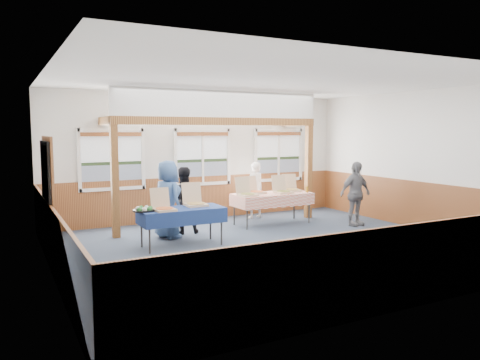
% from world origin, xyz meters
% --- Properties ---
extents(floor, '(8.00, 8.00, 0.00)m').
position_xyz_m(floor, '(0.00, 0.00, 0.00)').
color(floor, '#2A3345').
rests_on(floor, ground).
extents(ceiling, '(8.00, 8.00, 0.00)m').
position_xyz_m(ceiling, '(0.00, 0.00, 3.20)').
color(ceiling, white).
rests_on(ceiling, wall_back).
extents(wall_back, '(8.00, 0.00, 8.00)m').
position_xyz_m(wall_back, '(0.00, 3.50, 1.60)').
color(wall_back, silver).
rests_on(wall_back, floor).
extents(wall_front, '(8.00, 0.00, 8.00)m').
position_xyz_m(wall_front, '(0.00, -3.50, 1.60)').
color(wall_front, silver).
rests_on(wall_front, floor).
extents(wall_left, '(0.00, 8.00, 8.00)m').
position_xyz_m(wall_left, '(-4.00, 0.00, 1.60)').
color(wall_left, silver).
rests_on(wall_left, floor).
extents(wall_right, '(0.00, 8.00, 8.00)m').
position_xyz_m(wall_right, '(4.00, 0.00, 1.60)').
color(wall_right, silver).
rests_on(wall_right, floor).
extents(wainscot_back, '(7.98, 0.05, 1.10)m').
position_xyz_m(wainscot_back, '(0.00, 3.48, 0.55)').
color(wainscot_back, brown).
rests_on(wainscot_back, floor).
extents(wainscot_front, '(7.98, 0.05, 1.10)m').
position_xyz_m(wainscot_front, '(0.00, -3.48, 0.55)').
color(wainscot_front, brown).
rests_on(wainscot_front, floor).
extents(wainscot_left, '(0.05, 6.98, 1.10)m').
position_xyz_m(wainscot_left, '(-3.98, 0.00, 0.55)').
color(wainscot_left, brown).
rests_on(wainscot_left, floor).
extents(wainscot_right, '(0.05, 6.98, 1.10)m').
position_xyz_m(wainscot_right, '(3.98, 0.00, 0.55)').
color(wainscot_right, brown).
rests_on(wainscot_right, floor).
extents(cased_opening, '(0.06, 1.30, 2.10)m').
position_xyz_m(cased_opening, '(-3.96, 0.90, 1.05)').
color(cased_opening, '#323232').
rests_on(cased_opening, wall_left).
extents(window_left, '(1.56, 0.10, 1.46)m').
position_xyz_m(window_left, '(-2.30, 3.46, 1.68)').
color(window_left, white).
rests_on(window_left, wall_back).
extents(window_mid, '(1.56, 0.10, 1.46)m').
position_xyz_m(window_mid, '(0.00, 3.46, 1.68)').
color(window_mid, white).
rests_on(window_mid, wall_back).
extents(window_right, '(1.56, 0.10, 1.46)m').
position_xyz_m(window_right, '(2.30, 3.46, 1.68)').
color(window_right, white).
rests_on(window_right, wall_back).
extents(post_left, '(0.15, 0.15, 2.40)m').
position_xyz_m(post_left, '(-2.50, 2.30, 1.20)').
color(post_left, '#5E2F14').
rests_on(post_left, floor).
extents(post_right, '(0.15, 0.15, 2.40)m').
position_xyz_m(post_right, '(2.50, 2.30, 1.20)').
color(post_right, '#5E2F14').
rests_on(post_right, floor).
extents(cross_beam, '(5.15, 0.18, 0.18)m').
position_xyz_m(cross_beam, '(0.00, 2.30, 2.49)').
color(cross_beam, '#5E2F14').
rests_on(cross_beam, post_left).
extents(table_left, '(1.74, 0.97, 0.76)m').
position_xyz_m(table_left, '(-1.52, 0.94, 0.69)').
color(table_left, '#323232').
rests_on(table_left, floor).
extents(table_right, '(1.96, 0.94, 0.76)m').
position_xyz_m(table_right, '(1.22, 2.01, 0.70)').
color(table_right, '#323232').
rests_on(table_right, floor).
extents(pizza_box_a, '(0.41, 0.49, 0.42)m').
position_xyz_m(pizza_box_a, '(-1.92, 0.84, 0.82)').
color(pizza_box_a, '#DAB291').
rests_on(pizza_box_a, table_left).
extents(pizza_box_b, '(0.43, 0.52, 0.45)m').
position_xyz_m(pizza_box_b, '(-1.16, 1.11, 0.83)').
color(pizza_box_b, '#DAB291').
rests_on(pizza_box_b, table_left).
extents(pizza_box_c, '(0.41, 0.50, 0.43)m').
position_xyz_m(pizza_box_c, '(0.46, 1.91, 0.82)').
color(pizza_box_c, '#DAB291').
rests_on(pizza_box_c, table_right).
extents(pizza_box_d, '(0.46, 0.52, 0.41)m').
position_xyz_m(pizza_box_d, '(0.86, 2.20, 0.82)').
color(pizza_box_d, '#DAB291').
rests_on(pizza_box_d, table_right).
extents(pizza_box_e, '(0.40, 0.49, 0.42)m').
position_xyz_m(pizza_box_e, '(1.47, 1.93, 0.82)').
color(pizza_box_e, '#DAB291').
rests_on(pizza_box_e, table_right).
extents(pizza_box_f, '(0.47, 0.54, 0.41)m').
position_xyz_m(pizza_box_f, '(1.88, 2.15, 0.82)').
color(pizza_box_f, '#DAB291').
rests_on(pizza_box_f, table_right).
extents(veggie_tray, '(0.43, 0.43, 0.10)m').
position_xyz_m(veggie_tray, '(-2.27, 0.94, 0.79)').
color(veggie_tray, black).
rests_on(veggie_tray, table_left).
extents(drink_glass, '(0.07, 0.07, 0.15)m').
position_xyz_m(drink_glass, '(2.07, 1.76, 0.83)').
color(drink_glass, '#A9741C').
rests_on(drink_glass, table_right).
extents(woman_white, '(0.58, 0.42, 1.47)m').
position_xyz_m(woman_white, '(1.23, 2.90, 0.73)').
color(woman_white, white).
rests_on(woman_white, floor).
extents(woman_black, '(0.78, 0.64, 1.48)m').
position_xyz_m(woman_black, '(-1.09, 2.02, 0.74)').
color(woman_black, black).
rests_on(woman_black, floor).
extents(man_blue, '(0.71, 0.91, 1.65)m').
position_xyz_m(man_blue, '(-1.52, 1.76, 0.83)').
color(man_blue, '#37588A').
rests_on(man_blue, floor).
extents(person_grey, '(0.93, 0.43, 1.54)m').
position_xyz_m(person_grey, '(2.88, 0.92, 0.77)').
color(person_grey, slate).
rests_on(person_grey, floor).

